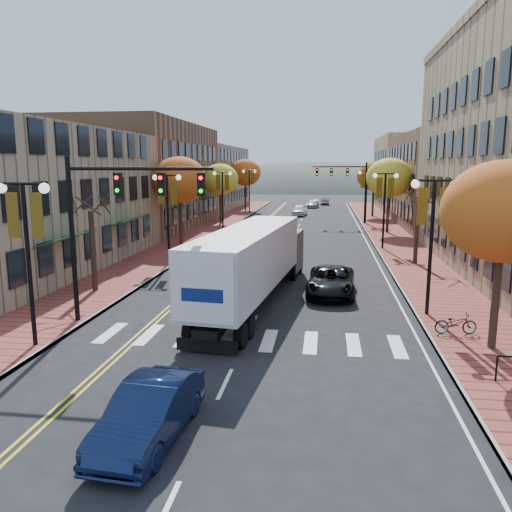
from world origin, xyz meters
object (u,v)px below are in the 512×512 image
(navy_sedan, at_px, (150,412))
(black_suv, at_px, (331,281))
(bicycle, at_px, (456,323))
(semi_truck, at_px, (255,258))

(navy_sedan, bearing_deg, black_suv, 77.18)
(bicycle, bearing_deg, semi_truck, 58.44)
(semi_truck, relative_size, black_suv, 2.97)
(semi_truck, xyz_separation_m, bicycle, (8.44, -3.90, -1.63))
(navy_sedan, bearing_deg, bicycle, 47.45)
(bicycle, bearing_deg, navy_sedan, 126.48)
(semi_truck, distance_m, bicycle, 9.44)
(semi_truck, xyz_separation_m, navy_sedan, (-0.82, -12.61, -1.50))
(navy_sedan, height_order, black_suv, black_suv)
(navy_sedan, distance_m, bicycle, 12.72)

